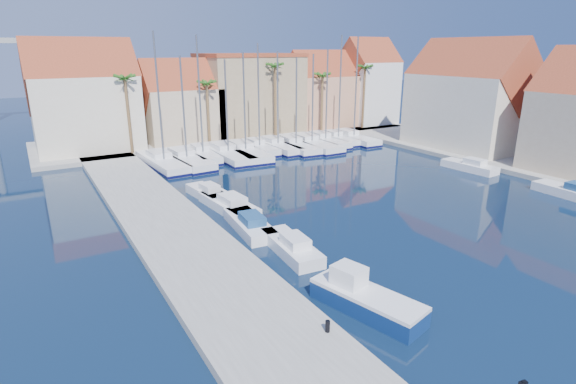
{
  "coord_description": "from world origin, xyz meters",
  "views": [
    {
      "loc": [
        -17.04,
        -13.77,
        12.57
      ],
      "look_at": [
        -1.72,
        12.02,
        3.0
      ],
      "focal_mm": 28.0,
      "sensor_mm": 36.0,
      "label": 1
    }
  ],
  "objects": [
    {
      "name": "motorboat_east_0",
      "position": [
        23.99,
        5.76,
        0.51
      ],
      "size": [
        2.48,
        6.7,
        1.4
      ],
      "rotation": [
        0.0,
        0.0,
        -0.06
      ],
      "color": "white",
      "rests_on": "ground"
    },
    {
      "name": "shore_east",
      "position": [
        32.0,
        15.0,
        0.25
      ],
      "size": [
        12.0,
        60.0,
        0.5
      ],
      "primitive_type": "cube",
      "color": "gray",
      "rests_on": "ground"
    },
    {
      "name": "sailboat_6",
      "position": [
        10.94,
        36.43,
        0.58
      ],
      "size": [
        2.81,
        9.97,
        12.35
      ],
      "rotation": [
        0.0,
        0.0,
        0.02
      ],
      "color": "white",
      "rests_on": "ground"
    },
    {
      "name": "palm_4",
      "position": [
        30.0,
        42.0,
        9.55
      ],
      "size": [
        2.6,
        2.6,
        10.65
      ],
      "color": "brown",
      "rests_on": "shore_north"
    },
    {
      "name": "sailboat_3",
      "position": [
        3.66,
        35.75,
        0.55
      ],
      "size": [
        3.13,
        11.75,
        11.49
      ],
      "rotation": [
        0.0,
        0.0,
        -0.0
      ],
      "color": "white",
      "rests_on": "ground"
    },
    {
      "name": "bollard",
      "position": [
        -6.72,
        0.15,
        0.78
      ],
      "size": [
        0.22,
        0.22,
        0.55
      ],
      "primitive_type": "cylinder",
      "color": "black",
      "rests_on": "quay_west"
    },
    {
      "name": "sailboat_1",
      "position": [
        -1.64,
        35.3,
        0.56
      ],
      "size": [
        3.73,
        11.39,
        11.94
      ],
      "rotation": [
        0.0,
        0.0,
        0.07
      ],
      "color": "white",
      "rests_on": "ground"
    },
    {
      "name": "motorboat_east_1",
      "position": [
        24.01,
        16.67,
        0.51
      ],
      "size": [
        2.37,
        6.14,
        1.4
      ],
      "rotation": [
        0.0,
        0.0,
        0.08
      ],
      "color": "white",
      "rests_on": "ground"
    },
    {
      "name": "motorboat_west_1",
      "position": [
        -3.99,
        13.64,
        0.51
      ],
      "size": [
        2.61,
        6.39,
        1.4
      ],
      "rotation": [
        0.0,
        0.0,
        -0.1
      ],
      "color": "white",
      "rests_on": "ground"
    },
    {
      "name": "palm_1",
      "position": [
        4.0,
        42.0,
        8.14
      ],
      "size": [
        2.6,
        2.6,
        9.15
      ],
      "color": "brown",
      "rests_on": "shore_north"
    },
    {
      "name": "sailboat_9",
      "position": [
        18.34,
        36.27,
        0.59
      ],
      "size": [
        2.82,
        9.97,
        12.53
      ],
      "rotation": [
        0.0,
        0.0,
        -0.02
      ],
      "color": "white",
      "rests_on": "ground"
    },
    {
      "name": "palm_3",
      "position": [
        22.0,
        42.0,
        8.61
      ],
      "size": [
        2.6,
        2.6,
        9.65
      ],
      "color": "brown",
      "rests_on": "shore_north"
    },
    {
      "name": "ground",
      "position": [
        0.0,
        0.0,
        0.0
      ],
      "size": [
        260.0,
        260.0,
        0.0
      ],
      "primitive_type": "plane",
      "color": "black",
      "rests_on": "ground"
    },
    {
      "name": "sailboat_0",
      "position": [
        -4.21,
        35.39,
        0.59
      ],
      "size": [
        3.55,
        11.21,
        14.38
      ],
      "rotation": [
        0.0,
        0.0,
        0.06
      ],
      "color": "white",
      "rests_on": "ground"
    },
    {
      "name": "sailboat_11",
      "position": [
        22.87,
        35.82,
        0.6
      ],
      "size": [
        3.07,
        10.38,
        14.16
      ],
      "rotation": [
        0.0,
        0.0,
        -0.03
      ],
      "color": "white",
      "rests_on": "ground"
    },
    {
      "name": "motorboat_west_0",
      "position": [
        -3.38,
        8.75,
        0.51
      ],
      "size": [
        2.37,
        5.98,
        1.4
      ],
      "rotation": [
        0.0,
        0.0,
        -0.09
      ],
      "color": "white",
      "rests_on": "ground"
    },
    {
      "name": "building_4",
      "position": [
        34.0,
        46.0,
        6.97
      ],
      "size": [
        8.3,
        8.0,
        14.0
      ],
      "color": "white",
      "rests_on": "shore_north"
    },
    {
      "name": "palm_0",
      "position": [
        -6.0,
        42.0,
        9.08
      ],
      "size": [
        2.6,
        2.6,
        10.15
      ],
      "color": "brown",
      "rests_on": "shore_north"
    },
    {
      "name": "motorboat_west_3",
      "position": [
        -3.92,
        22.22,
        0.51
      ],
      "size": [
        2.23,
        5.48,
        1.4
      ],
      "rotation": [
        0.0,
        0.0,
        0.1
      ],
      "color": "white",
      "rests_on": "ground"
    },
    {
      "name": "quay_west",
      "position": [
        -9.0,
        13.5,
        0.25
      ],
      "size": [
        6.0,
        77.0,
        0.5
      ],
      "primitive_type": "cube",
      "color": "gray",
      "rests_on": "ground"
    },
    {
      "name": "fishing_boat",
      "position": [
        -3.65,
        1.29,
        0.69
      ],
      "size": [
        3.37,
        6.22,
        2.07
      ],
      "rotation": [
        0.0,
        0.0,
        0.25
      ],
      "color": "navy",
      "rests_on": "ground"
    },
    {
      "name": "building_0",
      "position": [
        -10.0,
        47.0,
        6.52
      ],
      "size": [
        12.3,
        9.0,
        13.5
      ],
      "color": "beige",
      "rests_on": "shore_north"
    },
    {
      "name": "building_3",
      "position": [
        25.0,
        47.0,
        5.86
      ],
      "size": [
        10.3,
        8.0,
        12.0
      ],
      "color": "tan",
      "rests_on": "shore_north"
    },
    {
      "name": "building_2",
      "position": [
        13.0,
        48.0,
        6.26
      ],
      "size": [
        14.2,
        10.2,
        11.5
      ],
      "color": "#99815E",
      "rests_on": "shore_north"
    },
    {
      "name": "palm_2",
      "position": [
        14.0,
        42.0,
        10.02
      ],
      "size": [
        2.6,
        2.6,
        11.15
      ],
      "color": "brown",
      "rests_on": "shore_north"
    },
    {
      "name": "building_1",
      "position": [
        2.0,
        47.0,
        5.3
      ],
      "size": [
        10.3,
        8.0,
        11.0
      ],
      "color": "tan",
      "rests_on": "shore_north"
    },
    {
      "name": "shore_north",
      "position": [
        10.0,
        48.0,
        0.25
      ],
      "size": [
        54.0,
        16.0,
        0.5
      ],
      "primitive_type": "cube",
      "color": "gray",
      "rests_on": "ground"
    },
    {
      "name": "sailboat_5",
      "position": [
        8.4,
        36.6,
        0.63
      ],
      "size": [
        2.25,
        8.39,
        13.26
      ],
      "rotation": [
        0.0,
        0.0,
        -0.0
      ],
      "color": "white",
      "rests_on": "ground"
    },
    {
      "name": "sailboat_10",
      "position": [
        20.57,
        36.25,
        0.65
      ],
      "size": [
        2.43,
        8.47,
        14.34
      ],
      "rotation": [
        0.0,
        0.0,
        -0.02
      ],
      "color": "white",
      "rests_on": "ground"
    },
    {
      "name": "sailboat_7",
      "position": [
        13.15,
        35.51,
        0.57
      ],
      "size": [
        3.63,
        10.64,
        11.62
      ],
      "rotation": [
        0.0,
        0.0,
        -0.08
      ],
      "color": "white",
      "rests_on": "ground"
    },
    {
      "name": "sailboat_8",
      "position": [
        15.67,
        35.75,
        0.56
      ],
      "size": [
        3.18,
        12.03,
        12.01
      ],
      "rotation": [
        0.0,
        0.0,
        0.0
      ],
      "color": "white",
      "rests_on": "ground"
    },
    {
      "name": "sailboat_4",
      "position": [
        5.95,
        35.61,
        0.56
      ],
      "size": [
        4.12,
        12.1,
        12.22
      ],
      "rotation": [
        0.0,
        0.0,
        -0.08
      ],
      "color": "white",
      "rests_on": "ground"
    },
    {
      "name": "building_6",
      "position": [
        32.0,
        24.0,
        6.52
      ],
      "size": [
        9.0,
        14.3,
        13.5
      ],
      "color": "beige",
      "rests_on": "shore_east"
    },
    {
      "name": "motorboat_west_2",
      "position": [
        -3.52,
        18.44,
        0.51
      ],
      "size": [
        2.73,
        7.08,
        1.4
      ],
      "rotation": [
        0.0,
        0.0,
        0.08
      ],
      "color": "white",
      "rests_on": "ground"
    },
    {
      "name": "sailboat_2",
      "position": [
        0.9,
        36.62,
        0.63
      ],
      "size": [
        2.92,
        9.07,
        14.11
      ],
      "rotation": [
        0.0,
        0.0,
        -0.06
      ],
      "color": "white",
      "rests_on": "ground"
    }
  ]
}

